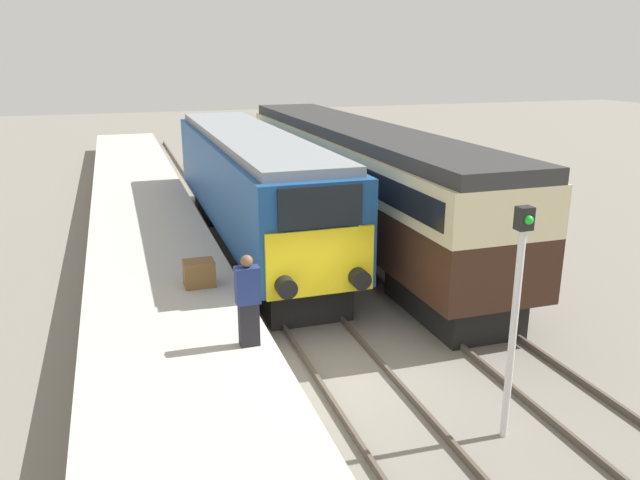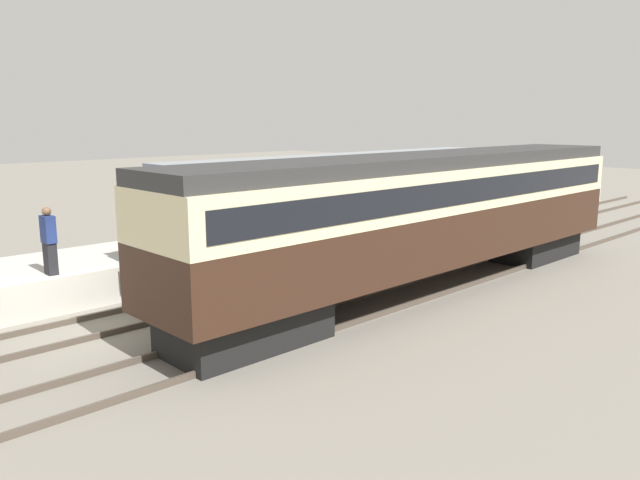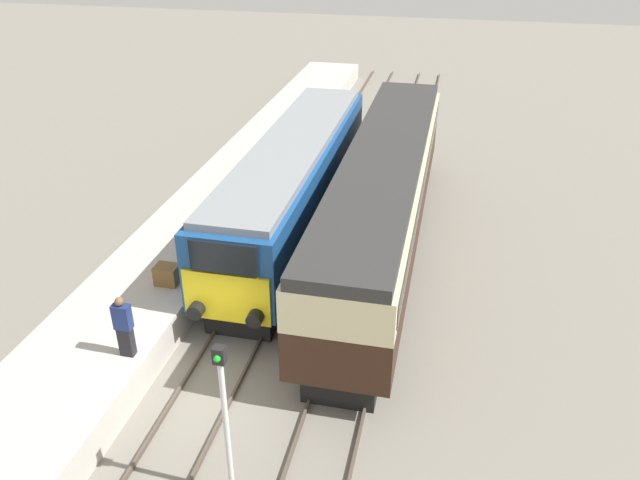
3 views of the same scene
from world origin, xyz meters
name	(u,v)px [view 3 (image 3 of 3)]	position (x,y,z in m)	size (l,w,h in m)	color
ground_plane	(206,394)	(0.00, 0.00, 0.00)	(120.00, 120.00, 0.00)	slate
platform_left	(202,226)	(-3.30, 8.00, 0.49)	(3.50, 50.00, 0.99)	#B7B2A8
rails_near_track	(263,289)	(0.00, 5.00, 0.07)	(1.51, 60.00, 0.14)	#4C4238
rails_far_track	(366,302)	(3.40, 5.00, 0.07)	(1.50, 60.00, 0.14)	#4C4238
locomotive	(294,183)	(0.00, 9.11, 2.11)	(2.70, 14.86, 3.76)	black
passenger_carriage	(384,191)	(3.40, 8.48, 2.39)	(2.75, 17.25, 3.94)	black
person_on_platform	(124,327)	(-2.02, -0.03, 1.86)	(0.44, 0.26, 1.75)	black
signal_post	(225,412)	(1.70, -2.75, 2.35)	(0.24, 0.28, 3.96)	silver
luggage_crate	(167,275)	(-2.48, 3.35, 1.29)	(0.70, 0.56, 0.60)	brown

